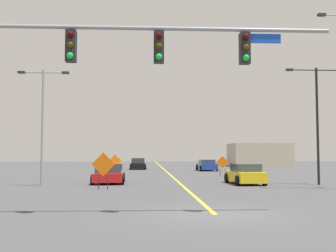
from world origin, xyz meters
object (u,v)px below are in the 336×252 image
traffic_signal_assembly (110,60)px  car_black_distant (138,164)px  construction_sign_left_shoulder (222,163)px  car_blue_near (207,165)px  street_lamp_mid_right (317,114)px  street_lamp_far_left (43,116)px  construction_sign_median_near (103,166)px  car_red_passing (109,174)px  car_yellow_approaching (245,174)px  construction_sign_right_lane (115,161)px

traffic_signal_assembly → car_black_distant: (0.12, 40.30, -4.41)m
construction_sign_left_shoulder → car_blue_near: 11.97m
street_lamp_mid_right → car_black_distant: street_lamp_mid_right is taller
street_lamp_far_left → construction_sign_median_near: size_ratio=3.47×
street_lamp_far_left → car_black_distant: (5.34, 27.88, -3.65)m
construction_sign_left_shoulder → construction_sign_median_near: bearing=-124.8°
construction_sign_left_shoulder → car_red_passing: 12.59m
car_blue_near → car_yellow_approaching: 21.65m
street_lamp_mid_right → traffic_signal_assembly: bearing=-134.0°
construction_sign_left_shoulder → car_blue_near: size_ratio=0.39×
construction_sign_left_shoulder → car_blue_near: (0.32, 11.96, -0.52)m
street_lamp_far_left → street_lamp_mid_right: (17.44, 0.23, 0.26)m
street_lamp_mid_right → construction_sign_right_lane: size_ratio=3.90×
traffic_signal_assembly → construction_sign_left_shoulder: 24.98m
car_red_passing → car_black_distant: (1.46, 25.42, 0.01)m
construction_sign_median_near → car_blue_near: construction_sign_median_near is taller
construction_sign_left_shoulder → street_lamp_far_left: bearing=-140.3°
construction_sign_median_near → car_blue_near: 26.95m
construction_sign_right_lane → construction_sign_median_near: size_ratio=0.94×
construction_sign_median_near → car_red_passing: bearing=91.3°
car_red_passing → car_black_distant: car_black_distant is taller
traffic_signal_assembly → construction_sign_right_lane: size_ratio=6.01×
car_black_distant → construction_sign_median_near: bearing=-92.5°
car_black_distant → street_lamp_far_left: bearing=-100.8°
street_lamp_mid_right → construction_sign_left_shoulder: (-4.25, 10.70, -3.43)m
car_red_passing → construction_sign_left_shoulder: bearing=42.3°
street_lamp_far_left → car_red_passing: size_ratio=1.74×
traffic_signal_assembly → street_lamp_mid_right: (12.22, 12.65, -0.50)m
car_red_passing → car_yellow_approaching: bearing=-7.7°
street_lamp_far_left → construction_sign_right_lane: bearing=79.3°
construction_sign_left_shoulder → traffic_signal_assembly: bearing=-108.9°
car_red_passing → construction_sign_median_near: bearing=-88.7°
street_lamp_mid_right → car_blue_near: (-3.93, 22.66, -3.95)m
car_black_distant → traffic_signal_assembly: bearing=-90.2°
construction_sign_left_shoulder → car_yellow_approaching: bearing=-91.7°
street_lamp_mid_right → car_black_distant: bearing=113.6°
street_lamp_mid_right → car_yellow_approaching: size_ratio=1.74×
car_yellow_approaching → construction_sign_left_shoulder: bearing=88.3°
street_lamp_far_left → car_blue_near: (13.51, 22.89, -3.68)m
construction_sign_median_near → car_red_passing: construction_sign_median_near is taller
street_lamp_far_left → car_yellow_approaching: (12.91, 1.25, -3.67)m
car_red_passing → car_black_distant: size_ratio=0.97×
construction_sign_right_lane → construction_sign_median_near: bearing=-87.6°
street_lamp_mid_right → car_black_distant: 30.44m
car_red_passing → car_yellow_approaching: car_yellow_approaching is taller
street_lamp_far_left → construction_sign_right_lane: 17.59m
street_lamp_far_left → construction_sign_right_lane: street_lamp_far_left is taller
car_black_distant → construction_sign_right_lane: bearing=-101.1°
traffic_signal_assembly → street_lamp_far_left: street_lamp_far_left is taller
traffic_signal_assembly → car_blue_near: (8.29, 35.31, -4.45)m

